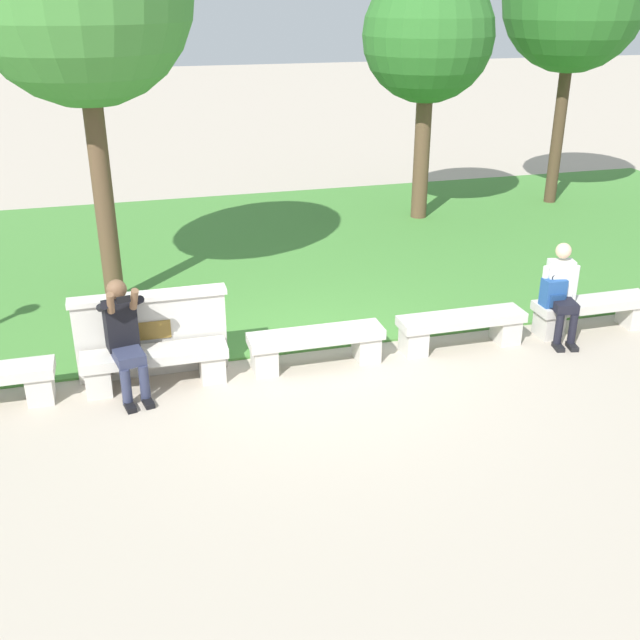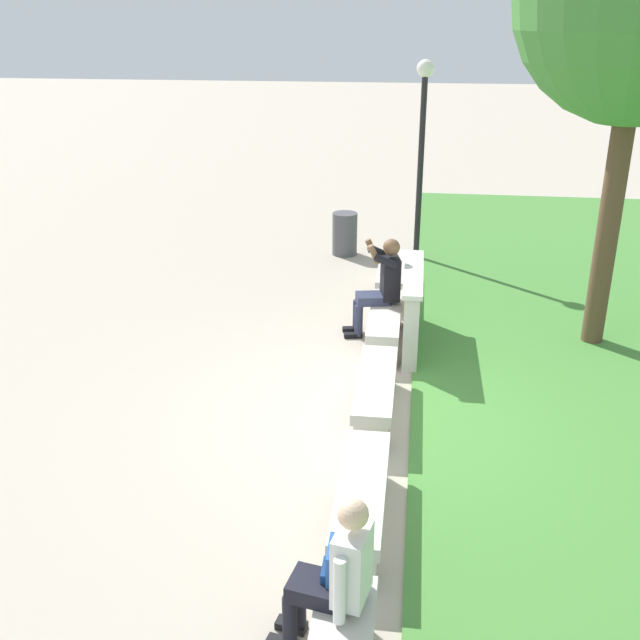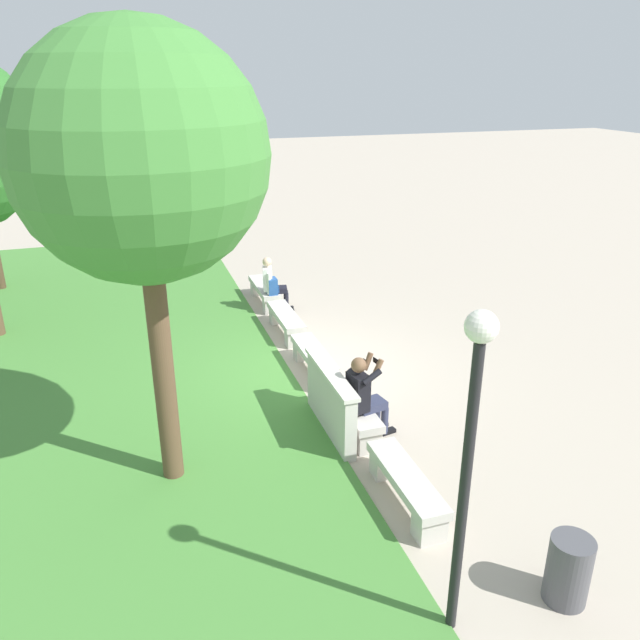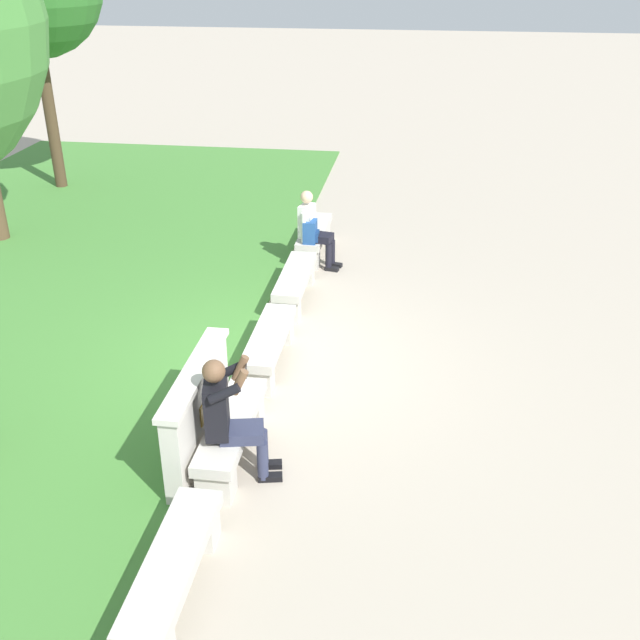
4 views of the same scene
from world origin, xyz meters
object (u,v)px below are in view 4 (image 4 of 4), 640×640
bench_far (295,282)px  bench_end (314,237)px  person_photographer (229,413)px  person_distant (313,227)px  bench_near (232,432)px  backpack (311,232)px  bench_mid (269,344)px  bench_main (173,571)px

bench_far → bench_end: (1.90, 0.00, 0.00)m
person_photographer → person_distant: (5.45, 0.01, -0.06)m
bench_near → backpack: backpack is taller
bench_far → person_photographer: 4.14m
bench_mid → backpack: (3.15, -0.04, 0.33)m
bench_mid → bench_far: same height
person_distant → bench_near: bearing=179.3°
person_photographer → bench_main: bearing=177.3°
backpack → bench_main: bearing=179.7°
bench_mid → bench_end: (3.81, 0.00, 0.00)m
bench_end → backpack: size_ratio=3.83×
bench_main → person_photographer: (1.60, -0.08, 0.45)m
bench_near → person_photographer: size_ratio=1.24×
bench_far → backpack: (1.25, -0.04, 0.33)m
bench_main → person_distant: person_distant is taller
person_distant → bench_end: bearing=6.6°
person_photographer → bench_near: bearing=13.8°
bench_end → person_photographer: 6.03m
bench_mid → person_photographer: size_ratio=1.24×
bench_mid → bench_end: size_ratio=1.00×
person_photographer → person_distant: bearing=0.1°
bench_main → bench_near: 1.90m
bench_main → bench_end: same height
person_distant → bench_main: bearing=179.5°
bench_main → bench_far: bearing=0.0°
bench_end → bench_far: bearing=180.0°
bench_far → person_distant: bearing=-2.8°
bench_near → bench_mid: (1.90, 0.00, 0.00)m
bench_mid → person_photographer: (-2.21, -0.08, 0.45)m
bench_main → bench_near: (1.90, 0.00, 0.00)m
bench_main → person_distant: size_ratio=1.30×
bench_near → bench_main: bearing=180.0°
backpack → person_photographer: bearing=-179.6°
backpack → bench_far: bearing=178.2°
bench_main → bench_end: (7.61, 0.00, 0.00)m
bench_near → person_distant: (5.15, -0.06, 0.38)m
person_distant → bench_mid: bearing=178.9°
person_photographer → backpack: person_photographer is taller
bench_near → bench_far: 3.81m
bench_far → bench_end: bearing=0.0°
bench_main → person_photographer: person_photographer is taller
bench_near → bench_end: same height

